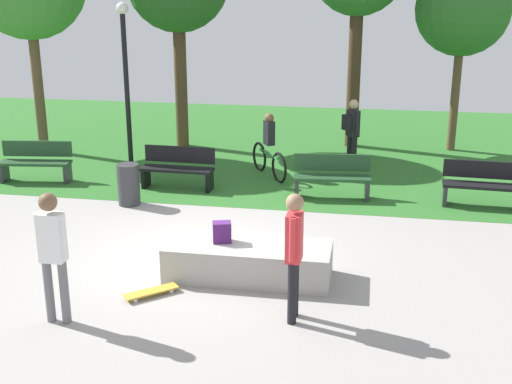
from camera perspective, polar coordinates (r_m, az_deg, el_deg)
ground_plane at (r=11.20m, az=-4.89°, el=-5.24°), size 28.00×28.00×0.00m
grass_lawn at (r=18.86m, az=1.48°, el=4.30°), size 26.60×11.61×0.01m
concrete_ledge at (r=10.16m, az=-0.65°, el=-5.98°), size 2.52×0.96×0.54m
backpack_on_ledge at (r=10.12m, az=-2.96°, el=-3.48°), size 0.32×0.27×0.32m
skater_performing_trick at (r=8.95m, az=-17.20°, el=-4.61°), size 0.43×0.24×1.81m
skater_watching at (r=8.64m, az=3.31°, el=-4.78°), size 0.23×0.43×1.78m
skateboard_by_ledge at (r=9.79m, az=-9.04°, el=-8.50°), size 0.73×0.68×0.08m
park_bench_near_path at (r=14.07m, az=19.07°, el=0.71°), size 1.62×0.56×0.91m
park_bench_far_right at (r=14.60m, az=-6.75°, el=2.16°), size 1.61×0.52×0.91m
park_bench_far_left at (r=15.84m, az=-18.49°, el=2.58°), size 1.65×0.67×0.91m
park_bench_center_lawn at (r=13.94m, az=6.59°, el=1.42°), size 1.64×0.61×0.91m
tree_slender_maple at (r=18.30m, az=17.45°, el=14.82°), size 2.42×2.42×4.93m
lamp_post at (r=16.22m, az=-11.20°, el=10.44°), size 0.28×0.28×3.93m
trash_bin at (r=13.67m, az=-10.95°, el=0.64°), size 0.45×0.45×0.85m
pedestrian_with_backpack at (r=15.99m, az=8.29°, el=5.49°), size 0.44×0.43×1.72m
cyclist_on_bicycle at (r=15.42m, az=1.13°, el=3.69°), size 1.06×1.54×1.52m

